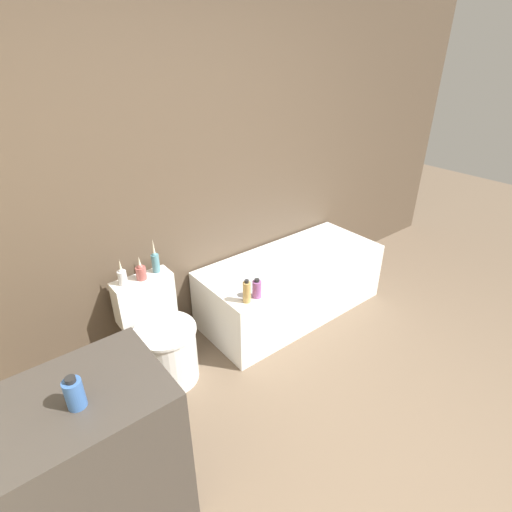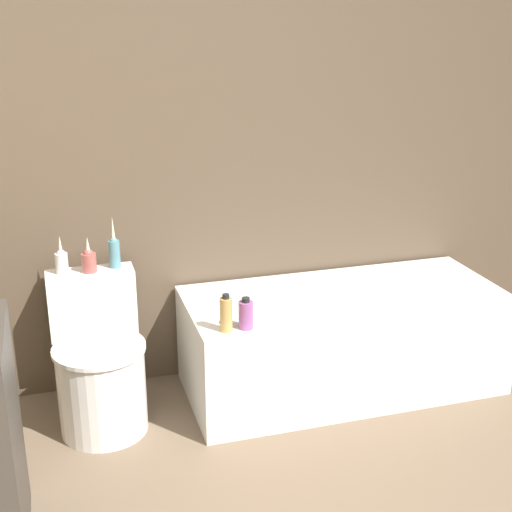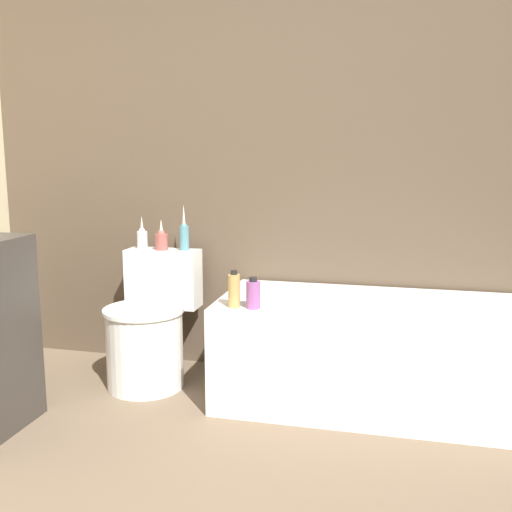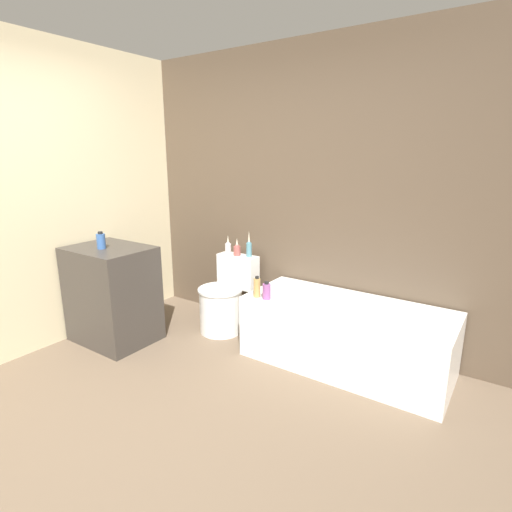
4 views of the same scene
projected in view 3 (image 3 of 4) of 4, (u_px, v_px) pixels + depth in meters
The scene contains 8 objects.
wall_back_tiled at pixel (261, 140), 3.29m from camera, with size 6.40×0.06×2.60m.
bathtub at pixel (382, 353), 2.94m from camera, with size 1.60×0.69×0.52m.
toilet at pixel (149, 330), 3.22m from camera, with size 0.42×0.57×0.70m.
vase_gold at pixel (142, 238), 3.37m from camera, with size 0.06×0.06×0.19m.
vase_silver at pixel (162, 239), 3.33m from camera, with size 0.07×0.07×0.17m.
vase_bronze at pixel (184, 235), 3.32m from camera, with size 0.05×0.05×0.26m.
shampoo_bottle_tall at pixel (234, 290), 2.79m from camera, with size 0.06×0.06×0.18m.
shampoo_bottle_short at pixel (253, 294), 2.77m from camera, with size 0.06×0.06×0.15m.
Camera 3 is at (0.76, -1.23, 1.25)m, focal length 42.00 mm.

